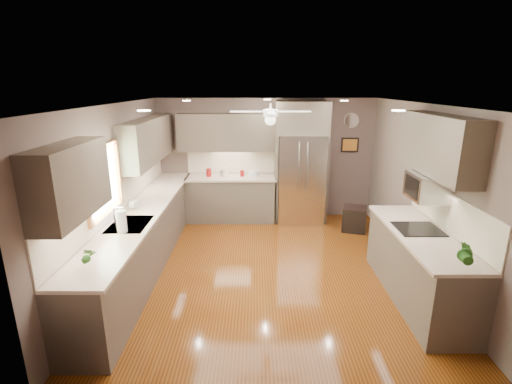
{
  "coord_description": "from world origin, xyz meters",
  "views": [
    {
      "loc": [
        -0.22,
        -5.21,
        2.76
      ],
      "look_at": [
        -0.21,
        0.6,
        1.07
      ],
      "focal_mm": 26.0,
      "sensor_mm": 36.0,
      "label": 1
    }
  ],
  "objects_px": {
    "canister_d": "(242,173)",
    "soap_bottle": "(134,203)",
    "bowl": "(253,175)",
    "paper_towel": "(121,222)",
    "stool": "(354,219)",
    "microwave": "(427,187)",
    "potted_plant_left": "(86,256)",
    "refrigerator": "(301,165)",
    "canister_b": "(222,173)",
    "canister_a": "(209,173)",
    "canister_c": "(226,172)",
    "potted_plant_right": "(467,254)"
  },
  "relations": [
    {
      "from": "microwave",
      "to": "soap_bottle",
      "type": "bearing_deg",
      "value": 170.55
    },
    {
      "from": "soap_bottle",
      "to": "potted_plant_left",
      "type": "height_order",
      "value": "potted_plant_left"
    },
    {
      "from": "microwave",
      "to": "refrigerator",
      "type": "bearing_deg",
      "value": 116.09
    },
    {
      "from": "refrigerator",
      "to": "canister_b",
      "type": "bearing_deg",
      "value": 179.16
    },
    {
      "from": "canister_a",
      "to": "stool",
      "type": "distance_m",
      "value": 3.06
    },
    {
      "from": "canister_c",
      "to": "microwave",
      "type": "bearing_deg",
      "value": -44.0
    },
    {
      "from": "canister_b",
      "to": "bowl",
      "type": "distance_m",
      "value": 0.65
    },
    {
      "from": "potted_plant_left",
      "to": "refrigerator",
      "type": "relative_size",
      "value": 0.11
    },
    {
      "from": "canister_b",
      "to": "canister_c",
      "type": "bearing_deg",
      "value": 18.89
    },
    {
      "from": "bowl",
      "to": "refrigerator",
      "type": "relative_size",
      "value": 0.09
    },
    {
      "from": "potted_plant_left",
      "to": "potted_plant_right",
      "type": "relative_size",
      "value": 0.82
    },
    {
      "from": "bowl",
      "to": "paper_towel",
      "type": "distance_m",
      "value": 3.4
    },
    {
      "from": "canister_b",
      "to": "stool",
      "type": "distance_m",
      "value": 2.8
    },
    {
      "from": "canister_c",
      "to": "microwave",
      "type": "distance_m",
      "value": 4.0
    },
    {
      "from": "potted_plant_left",
      "to": "bowl",
      "type": "bearing_deg",
      "value": 66.81
    },
    {
      "from": "canister_d",
      "to": "bowl",
      "type": "relative_size",
      "value": 0.57
    },
    {
      "from": "canister_d",
      "to": "potted_plant_right",
      "type": "xyz_separation_m",
      "value": [
        2.42,
        -4.01,
        0.11
      ]
    },
    {
      "from": "refrigerator",
      "to": "microwave",
      "type": "relative_size",
      "value": 4.45
    },
    {
      "from": "canister_b",
      "to": "potted_plant_right",
      "type": "distance_m",
      "value": 4.88
    },
    {
      "from": "canister_c",
      "to": "paper_towel",
      "type": "height_order",
      "value": "paper_towel"
    },
    {
      "from": "canister_d",
      "to": "bowl",
      "type": "bearing_deg",
      "value": -9.98
    },
    {
      "from": "canister_c",
      "to": "soap_bottle",
      "type": "height_order",
      "value": "soap_bottle"
    },
    {
      "from": "potted_plant_left",
      "to": "microwave",
      "type": "distance_m",
      "value": 4.18
    },
    {
      "from": "canister_a",
      "to": "refrigerator",
      "type": "xyz_separation_m",
      "value": [
        1.88,
        -0.04,
        0.17
      ]
    },
    {
      "from": "canister_d",
      "to": "soap_bottle",
      "type": "bearing_deg",
      "value": -126.66
    },
    {
      "from": "canister_c",
      "to": "stool",
      "type": "distance_m",
      "value": 2.73
    },
    {
      "from": "soap_bottle",
      "to": "paper_towel",
      "type": "relative_size",
      "value": 0.59
    },
    {
      "from": "potted_plant_right",
      "to": "refrigerator",
      "type": "xyz_separation_m",
      "value": [
        -1.22,
        3.95,
        0.08
      ]
    },
    {
      "from": "potted_plant_left",
      "to": "bowl",
      "type": "height_order",
      "value": "potted_plant_left"
    },
    {
      "from": "canister_a",
      "to": "potted_plant_left",
      "type": "xyz_separation_m",
      "value": [
        -0.77,
        -3.95,
        0.06
      ]
    },
    {
      "from": "stool",
      "to": "canister_d",
      "type": "bearing_deg",
      "value": 164.3
    },
    {
      "from": "canister_a",
      "to": "canister_b",
      "type": "distance_m",
      "value": 0.26
    },
    {
      "from": "canister_b",
      "to": "stool",
      "type": "height_order",
      "value": "canister_b"
    },
    {
      "from": "potted_plant_right",
      "to": "soap_bottle",
      "type": "bearing_deg",
      "value": 154.27
    },
    {
      "from": "stool",
      "to": "microwave",
      "type": "bearing_deg",
      "value": -81.73
    },
    {
      "from": "refrigerator",
      "to": "canister_a",
      "type": "bearing_deg",
      "value": 178.73
    },
    {
      "from": "canister_b",
      "to": "stool",
      "type": "bearing_deg",
      "value": -12.45
    },
    {
      "from": "soap_bottle",
      "to": "canister_b",
      "type": "bearing_deg",
      "value": 61.01
    },
    {
      "from": "canister_b",
      "to": "stool",
      "type": "relative_size",
      "value": 0.23
    },
    {
      "from": "refrigerator",
      "to": "paper_towel",
      "type": "xyz_separation_m",
      "value": [
        -2.63,
        -2.94,
        -0.11
      ]
    },
    {
      "from": "soap_bottle",
      "to": "microwave",
      "type": "relative_size",
      "value": 0.34
    },
    {
      "from": "canister_d",
      "to": "refrigerator",
      "type": "distance_m",
      "value": 1.21
    },
    {
      "from": "canister_a",
      "to": "potted_plant_left",
      "type": "height_order",
      "value": "potted_plant_left"
    },
    {
      "from": "soap_bottle",
      "to": "refrigerator",
      "type": "height_order",
      "value": "refrigerator"
    },
    {
      "from": "bowl",
      "to": "refrigerator",
      "type": "xyz_separation_m",
      "value": [
        0.97,
        -0.02,
        0.22
      ]
    },
    {
      "from": "paper_towel",
      "to": "stool",
      "type": "bearing_deg",
      "value": 33.25
    },
    {
      "from": "refrigerator",
      "to": "canister_d",
      "type": "bearing_deg",
      "value": 176.93
    },
    {
      "from": "refrigerator",
      "to": "potted_plant_right",
      "type": "bearing_deg",
      "value": -72.76
    },
    {
      "from": "potted_plant_right",
      "to": "canister_a",
      "type": "bearing_deg",
      "value": 127.9
    },
    {
      "from": "canister_b",
      "to": "paper_towel",
      "type": "distance_m",
      "value": 3.14
    }
  ]
}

